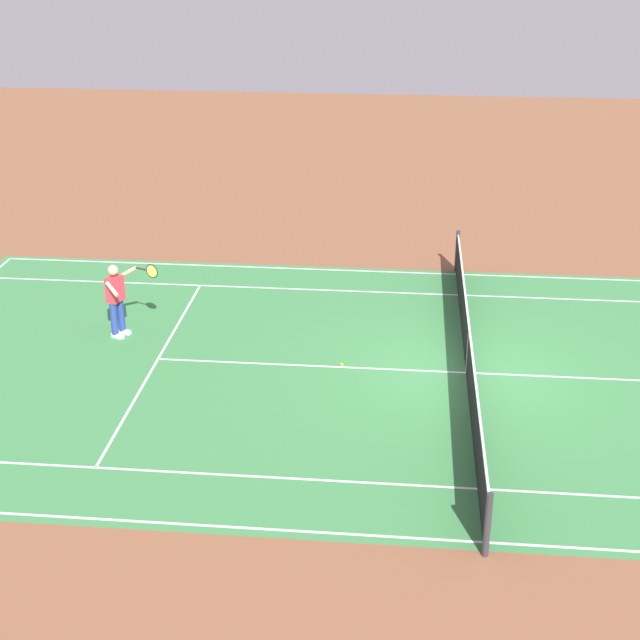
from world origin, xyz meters
The scene contains 6 objects.
ground_plane centered at (0.00, 0.00, 0.00)m, with size 60.00×60.00×0.00m, color brown.
court_slab centered at (0.00, 0.00, 0.00)m, with size 24.20×11.40×0.00m, color #387A42.
court_line_markings centered at (0.00, 0.00, 0.00)m, with size 23.85×11.05×0.01m.
tennis_net centered at (0.00, 0.00, 0.49)m, with size 0.10×11.70×1.08m.
tennis_player_near centered at (7.52, -1.07, 0.93)m, with size 1.18×0.75×1.70m.
tennis_ball centered at (2.55, -0.06, 0.03)m, with size 0.07×0.07×0.07m, color #CCE01E.
Camera 1 is at (1.34, 16.90, 8.70)m, focal length 51.98 mm.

